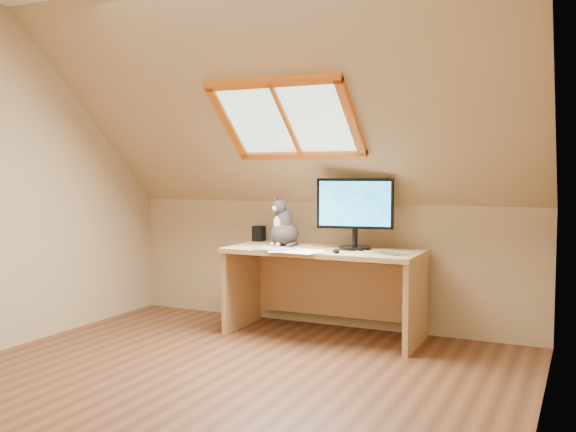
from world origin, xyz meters
The scene contains 10 objects.
ground centered at (0.00, 0.00, 0.00)m, with size 3.50×3.50×0.00m, color brown.
room_shell centered at (0.00, -0.09, 1.43)m, with size 3.52×3.52×2.41m.
desk centered at (0.15, 1.44, 0.46)m, with size 1.47×0.65×0.67m.
monitor centered at (0.37, 1.44, 0.98)m, with size 0.57×0.24×0.53m.
cat centered at (-0.22, 1.45, 0.81)m, with size 0.29×0.32×0.40m.
desk_speaker centered at (-0.54, 1.63, 0.74)m, with size 0.09×0.09×0.13m, color black.
graphics_tablet centered at (-0.16, 1.15, 0.68)m, with size 0.28×0.20×0.01m, color #B2B2B7.
mouse centered at (0.32, 1.18, 0.69)m, with size 0.05×0.10×0.03m, color black.
papers centered at (0.08, 1.12, 0.68)m, with size 0.35×0.30×0.01m.
cables centered at (0.60, 1.26, 0.68)m, with size 0.51×0.26×0.01m.
Camera 1 is at (1.95, -3.08, 1.26)m, focal length 40.00 mm.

